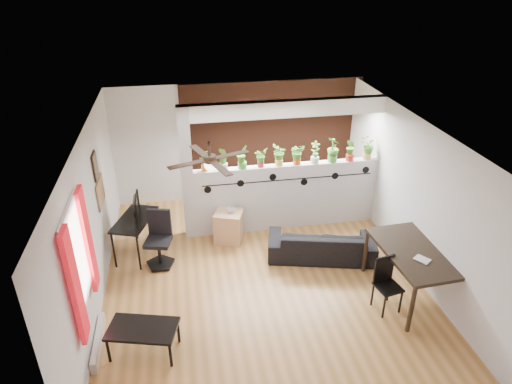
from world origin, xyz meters
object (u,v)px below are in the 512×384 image
potted_plant_5 (297,154)px  potted_plant_7 (333,149)px  potted_plant_0 (204,161)px  potted_plant_6 (315,152)px  ceiling_fan (210,161)px  potted_plant_4 (279,155)px  computer_desk (135,222)px  potted_plant_8 (350,149)px  cube_shelf (229,226)px  cup (231,210)px  potted_plant_2 (242,156)px  coffee_table (143,330)px  dining_table (415,255)px  office_chair (159,242)px  potted_plant_1 (223,158)px  folding_chair (386,279)px  potted_plant_9 (368,148)px  sofa (321,244)px  potted_plant_3 (261,157)px

potted_plant_5 → potted_plant_7: bearing=0.0°
potted_plant_0 → potted_plant_6: potted_plant_6 is taller
ceiling_fan → potted_plant_0: 1.96m
potted_plant_7 → ceiling_fan: bearing=-144.0°
potted_plant_4 → computer_desk: (-2.72, -0.48, -0.90)m
ceiling_fan → potted_plant_8: (2.83, 1.80, -0.74)m
ceiling_fan → potted_plant_4: bearing=51.6°
potted_plant_5 → potted_plant_6: potted_plant_6 is taller
potted_plant_0 → potted_plant_8: size_ratio=0.84×
cube_shelf → cup: (0.05, 0.00, 0.36)m
potted_plant_8 → potted_plant_6: bearing=-180.0°
potted_plant_2 → coffee_table: bearing=-122.0°
potted_plant_5 → computer_desk: potted_plant_5 is taller
dining_table → coffee_table: bearing=-173.3°
office_chair → potted_plant_7: bearing=14.5°
potted_plant_1 → folding_chair: potted_plant_1 is taller
potted_plant_4 → potted_plant_5: size_ratio=1.02×
computer_desk → coffee_table: 2.46m
potted_plant_9 → sofa: (-1.20, -1.15, -1.32)m
potted_plant_2 → potted_plant_3: 0.35m
folding_chair → potted_plant_2: bearing=124.6°
potted_plant_1 → cup: bearing=-77.4°
folding_chair → sofa: bearing=110.4°
potted_plant_3 → folding_chair: 3.15m
cup → ceiling_fan: bearing=-107.0°
potted_plant_3 → potted_plant_8: size_ratio=0.86×
office_chair → dining_table: size_ratio=0.63×
ceiling_fan → potted_plant_1: size_ratio=2.71×
potted_plant_8 → potted_plant_4: bearing=-180.0°
potted_plant_1 → potted_plant_4: (1.05, 0.00, -0.01)m
potted_plant_5 → folding_chair: 2.90m
potted_plant_6 → potted_plant_8: bearing=0.0°
potted_plant_7 → potted_plant_9: size_ratio=1.11×
office_chair → folding_chair: office_chair is taller
office_chair → dining_table: 4.24m
office_chair → folding_chair: size_ratio=1.15×
ceiling_fan → potted_plant_9: (3.18, 1.80, -0.73)m
sofa → folding_chair: bearing=124.3°
cube_shelf → coffee_table: 2.97m
office_chair → coffee_table: bearing=-95.9°
cube_shelf → sofa: bearing=-7.5°
potted_plant_6 → dining_table: (0.92, -2.42, -0.82)m
ceiling_fan → potted_plant_3: size_ratio=3.23×
computer_desk → potted_plant_4: bearing=9.9°
potted_plant_6 → coffee_table: bearing=-137.9°
potted_plant_9 → cup: potted_plant_9 is taller
potted_plant_4 → potted_plant_5: (0.35, 0.00, -0.00)m
potted_plant_9 → coffee_table: bearing=-145.8°
potted_plant_6 → cube_shelf: potted_plant_6 is taller
potted_plant_8 → coffee_table: (-3.92, -2.91, -1.19)m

